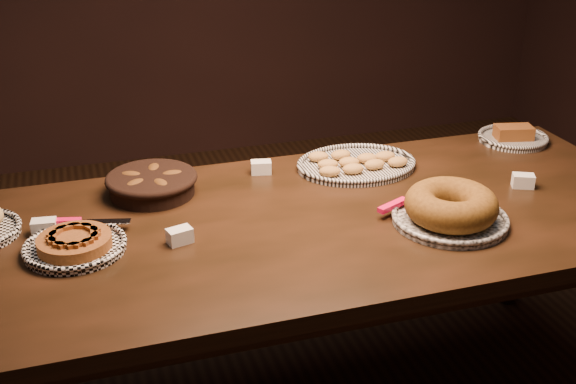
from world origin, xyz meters
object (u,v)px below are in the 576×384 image
object	(u,v)px
buffet_table	(300,239)
madeleine_platter	(356,164)
bundt_cake_plate	(450,209)
apple_tart_plate	(75,244)

from	to	relation	value
buffet_table	madeleine_platter	size ratio (longest dim) A/B	5.63
bundt_cake_plate	madeleine_platter	bearing A→B (deg)	108.41
madeleine_platter	buffet_table	bearing A→B (deg)	-133.90
madeleine_platter	apple_tart_plate	bearing A→B (deg)	-161.29
buffet_table	madeleine_platter	bearing A→B (deg)	45.15
apple_tart_plate	madeleine_platter	distance (m)	1.03
apple_tart_plate	madeleine_platter	size ratio (longest dim) A/B	0.73
madeleine_platter	bundt_cake_plate	xyz separation A→B (m)	(0.11, -0.48, 0.03)
apple_tart_plate	madeleine_platter	bearing A→B (deg)	20.72
bundt_cake_plate	buffet_table	bearing A→B (deg)	164.31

